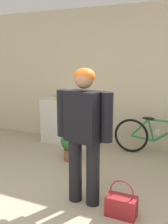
{
  "coord_description": "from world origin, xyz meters",
  "views": [
    {
      "loc": [
        1.26,
        -1.86,
        1.66
      ],
      "look_at": [
        0.08,
        0.7,
        1.08
      ],
      "focal_mm": 42.0,
      "sensor_mm": 36.0,
      "label": 1
    }
  ],
  "objects_px": {
    "banana": "(61,98)",
    "handbag": "(121,205)",
    "person": "(84,127)",
    "potted_plant": "(71,144)",
    "bicycle": "(161,137)"
  },
  "relations": [
    {
      "from": "potted_plant",
      "to": "handbag",
      "type": "bearing_deg",
      "value": -43.99
    },
    {
      "from": "person",
      "to": "bicycle",
      "type": "bearing_deg",
      "value": 86.67
    },
    {
      "from": "person",
      "to": "banana",
      "type": "distance_m",
      "value": 2.29
    },
    {
      "from": "bicycle",
      "to": "handbag",
      "type": "distance_m",
      "value": 2.0
    },
    {
      "from": "handbag",
      "to": "potted_plant",
      "type": "relative_size",
      "value": 0.8
    },
    {
      "from": "handbag",
      "to": "person",
      "type": "bearing_deg",
      "value": 169.48
    },
    {
      "from": "person",
      "to": "potted_plant",
      "type": "xyz_separation_m",
      "value": [
        -0.74,
        1.09,
        -0.62
      ]
    },
    {
      "from": "person",
      "to": "handbag",
      "type": "height_order",
      "value": "person"
    },
    {
      "from": "handbag",
      "to": "potted_plant",
      "type": "xyz_separation_m",
      "value": [
        -1.22,
        1.17,
        0.16
      ]
    },
    {
      "from": "potted_plant",
      "to": "bicycle",
      "type": "bearing_deg",
      "value": 31.89
    },
    {
      "from": "bicycle",
      "to": "potted_plant",
      "type": "xyz_separation_m",
      "value": [
        -1.31,
        -0.82,
        -0.05
      ]
    },
    {
      "from": "person",
      "to": "handbag",
      "type": "bearing_deg",
      "value": 2.96
    },
    {
      "from": "banana",
      "to": "handbag",
      "type": "height_order",
      "value": "banana"
    },
    {
      "from": "person",
      "to": "banana",
      "type": "bearing_deg",
      "value": 139.63
    },
    {
      "from": "banana",
      "to": "person",
      "type": "bearing_deg",
      "value": -53.85
    }
  ]
}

